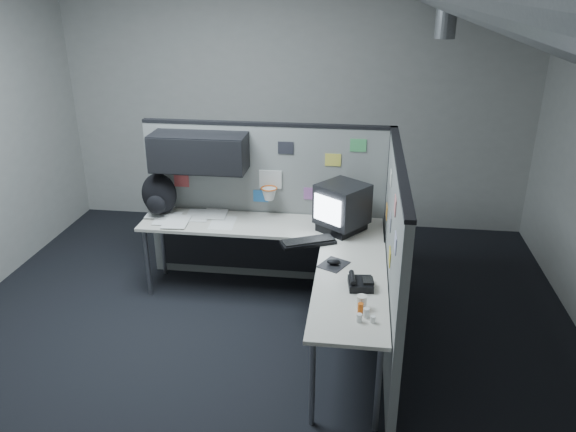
# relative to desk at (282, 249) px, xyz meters

# --- Properties ---
(room) EXTENTS (5.62, 5.62, 3.22)m
(room) POSITION_rel_desk_xyz_m (0.41, -0.70, 1.48)
(room) COLOR black
(room) RESTS_ON ground
(partition_back) EXTENTS (2.44, 0.42, 1.63)m
(partition_back) POSITION_rel_desk_xyz_m (-0.40, 0.53, 0.38)
(partition_back) COLOR gray
(partition_back) RESTS_ON ground
(partition_right) EXTENTS (0.07, 2.23, 1.63)m
(partition_right) POSITION_rel_desk_xyz_m (0.95, -0.49, 0.21)
(partition_right) COLOR gray
(partition_right) RESTS_ON ground
(desk) EXTENTS (2.31, 2.11, 0.73)m
(desk) POSITION_rel_desk_xyz_m (0.00, 0.00, 0.00)
(desk) COLOR beige
(desk) RESTS_ON ground
(monitor) EXTENTS (0.54, 0.54, 0.44)m
(monitor) POSITION_rel_desk_xyz_m (0.52, 0.23, 0.35)
(monitor) COLOR black
(monitor) RESTS_ON desk
(keyboard) EXTENTS (0.51, 0.36, 0.04)m
(keyboard) POSITION_rel_desk_xyz_m (0.24, -0.11, 0.14)
(keyboard) COLOR black
(keyboard) RESTS_ON desk
(mouse) EXTENTS (0.28, 0.30, 0.05)m
(mouse) POSITION_rel_desk_xyz_m (0.49, -0.47, 0.13)
(mouse) COLOR black
(mouse) RESTS_ON desk
(phone) EXTENTS (0.20, 0.22, 0.09)m
(phone) POSITION_rel_desk_xyz_m (0.70, -0.81, 0.15)
(phone) COLOR black
(phone) RESTS_ON desk
(bottles) EXTENTS (0.14, 0.15, 0.08)m
(bottles) POSITION_rel_desk_xyz_m (0.74, -1.23, 0.15)
(bottles) COLOR silver
(bottles) RESTS_ON desk
(cup) EXTENTS (0.07, 0.07, 0.10)m
(cup) POSITION_rel_desk_xyz_m (0.72, -1.10, 0.17)
(cup) COLOR white
(cup) RESTS_ON desk
(papers) EXTENTS (0.92, 0.61, 0.02)m
(papers) POSITION_rel_desk_xyz_m (-0.96, 0.32, 0.13)
(papers) COLOR white
(papers) RESTS_ON desk
(backpack) EXTENTS (0.39, 0.38, 0.42)m
(backpack) POSITION_rel_desk_xyz_m (-1.27, 0.37, 0.32)
(backpack) COLOR black
(backpack) RESTS_ON desk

